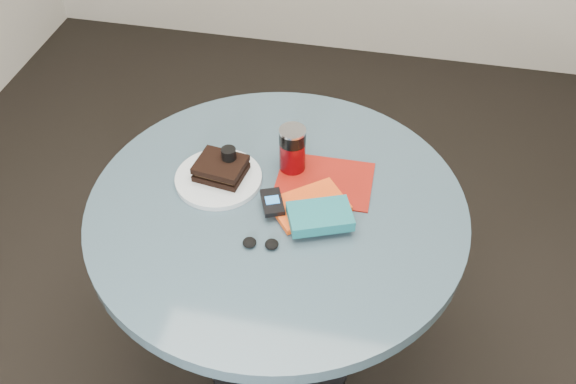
% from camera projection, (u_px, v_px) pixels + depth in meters
% --- Properties ---
extents(ground, '(4.00, 4.00, 0.00)m').
position_uv_depth(ground, '(279.00, 357.00, 2.20)').
color(ground, black).
rests_on(ground, ground).
extents(table, '(1.00, 1.00, 0.75)m').
position_uv_depth(table, '(278.00, 245.00, 1.79)').
color(table, black).
rests_on(table, ground).
extents(plate, '(0.25, 0.25, 0.01)m').
position_uv_depth(plate, '(219.00, 178.00, 1.74)').
color(plate, silver).
rests_on(plate, table).
extents(sandwich, '(0.14, 0.12, 0.04)m').
position_uv_depth(sandwich, '(221.00, 168.00, 1.72)').
color(sandwich, black).
rests_on(sandwich, plate).
extents(soda_can, '(0.09, 0.09, 0.14)m').
position_uv_depth(soda_can, '(292.00, 149.00, 1.73)').
color(soda_can, '#590408').
rests_on(soda_can, table).
extents(pepper_grinder, '(0.05, 0.05, 0.09)m').
position_uv_depth(pepper_grinder, '(229.00, 162.00, 1.73)').
color(pepper_grinder, '#40381B').
rests_on(pepper_grinder, table).
extents(magazine, '(0.26, 0.20, 0.00)m').
position_uv_depth(magazine, '(324.00, 181.00, 1.74)').
color(magazine, maroon).
rests_on(magazine, table).
extents(red_book, '(0.23, 0.21, 0.02)m').
position_uv_depth(red_book, '(309.00, 205.00, 1.66)').
color(red_book, '#DC4511').
rests_on(red_book, magazine).
extents(novel, '(0.18, 0.15, 0.03)m').
position_uv_depth(novel, '(320.00, 216.00, 1.60)').
color(novel, '#155D66').
rests_on(novel, red_book).
extents(mp3_player, '(0.08, 0.10, 0.02)m').
position_uv_depth(mp3_player, '(272.00, 202.00, 1.65)').
color(mp3_player, black).
rests_on(mp3_player, red_book).
extents(headphones, '(0.09, 0.04, 0.02)m').
position_uv_depth(headphones, '(261.00, 243.00, 1.57)').
color(headphones, black).
rests_on(headphones, table).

